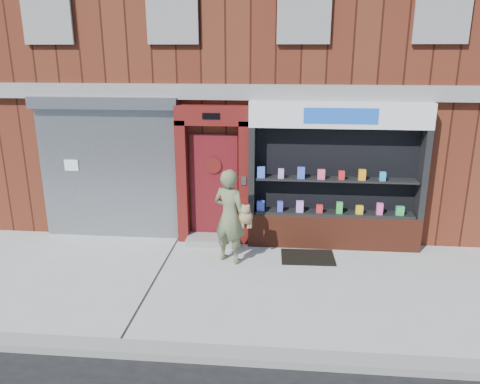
# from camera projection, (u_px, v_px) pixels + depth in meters

# --- Properties ---
(ground) EXTENTS (80.00, 80.00, 0.00)m
(ground) POSITION_uv_depth(u_px,v_px,m) (241.00, 283.00, 8.27)
(ground) COLOR #9E9E99
(ground) RESTS_ON ground
(curb) EXTENTS (60.00, 0.30, 0.12)m
(curb) POSITION_uv_depth(u_px,v_px,m) (226.00, 355.00, 6.20)
(curb) COLOR gray
(curb) RESTS_ON ground
(building) EXTENTS (12.00, 8.16, 8.00)m
(building) POSITION_uv_depth(u_px,v_px,m) (261.00, 48.00, 12.82)
(building) COLOR #521F12
(building) RESTS_ON ground
(shutter_bay) EXTENTS (3.10, 0.30, 3.04)m
(shutter_bay) POSITION_uv_depth(u_px,v_px,m) (108.00, 160.00, 9.87)
(shutter_bay) COLOR gray
(shutter_bay) RESTS_ON ground
(red_door_bay) EXTENTS (1.52, 0.58, 2.90)m
(red_door_bay) POSITION_uv_depth(u_px,v_px,m) (213.00, 175.00, 9.68)
(red_door_bay) COLOR #520F0E
(red_door_bay) RESTS_ON ground
(pharmacy_bay) EXTENTS (3.50, 0.41, 3.00)m
(pharmacy_bay) POSITION_uv_depth(u_px,v_px,m) (335.00, 183.00, 9.44)
(pharmacy_bay) COLOR maroon
(pharmacy_bay) RESTS_ON ground
(woman) EXTENTS (0.84, 0.69, 1.84)m
(woman) POSITION_uv_depth(u_px,v_px,m) (230.00, 216.00, 8.87)
(woman) COLOR #606945
(woman) RESTS_ON ground
(doormat) EXTENTS (1.06, 0.76, 0.03)m
(doormat) POSITION_uv_depth(u_px,v_px,m) (308.00, 257.00, 9.26)
(doormat) COLOR black
(doormat) RESTS_ON ground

